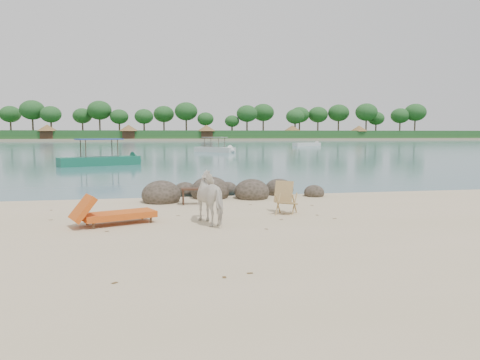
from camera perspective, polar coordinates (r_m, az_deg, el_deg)
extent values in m
plane|color=#36636D|center=(100.46, -9.94, 4.34)|extent=(400.00, 400.00, 0.00)
cube|color=tan|center=(180.44, -10.35, 4.91)|extent=(420.00, 90.00, 1.40)
cube|color=#1E4C1E|center=(145.43, -10.24, 5.49)|extent=(420.00, 18.00, 2.40)
ellipsoid|color=#2D281E|center=(15.51, -9.58, -1.93)|extent=(1.28, 1.41, 0.96)
ellipsoid|color=#2D281E|center=(16.33, -3.66, -1.44)|extent=(1.34, 1.48, 1.01)
ellipsoid|color=#2D281E|center=(16.17, 1.45, -1.58)|extent=(1.21, 1.33, 0.90)
ellipsoid|color=#2D281E|center=(17.24, 4.79, -1.24)|extent=(1.05, 1.15, 0.78)
ellipsoid|color=#2D281E|center=(16.91, 9.02, -1.62)|extent=(0.72, 0.79, 0.54)
ellipsoid|color=#2D281E|center=(17.25, -6.71, -1.38)|extent=(0.83, 0.91, 0.62)
ellipsoid|color=#2D281E|center=(17.63, -1.56, -1.23)|extent=(0.76, 0.83, 0.57)
imported|color=silver|center=(11.64, -3.22, -2.27)|extent=(1.13, 1.68, 1.30)
plane|color=brown|center=(14.72, 8.76, -3.18)|extent=(0.14, 0.14, 0.00)
plane|color=brown|center=(11.02, 3.24, -6.13)|extent=(0.14, 0.14, 0.00)
plane|color=brown|center=(7.42, -15.03, -12.22)|extent=(0.14, 0.14, 0.00)
plane|color=brown|center=(12.23, 5.06, -4.96)|extent=(0.13, 0.13, 0.00)
plane|color=brown|center=(12.57, 11.46, -4.76)|extent=(0.11, 0.11, 0.00)
plane|color=brown|center=(11.17, -15.91, -6.18)|extent=(0.14, 0.14, 0.00)
plane|color=brown|center=(14.18, -17.97, -3.74)|extent=(0.14, 0.14, 0.00)
plane|color=brown|center=(7.45, -1.92, -11.97)|extent=(0.11, 0.11, 0.00)
plane|color=brown|center=(13.00, 9.38, -4.37)|extent=(0.11, 0.11, 0.00)
plane|color=brown|center=(14.71, -22.02, -3.54)|extent=(0.13, 0.13, 0.00)
plane|color=brown|center=(13.09, -22.07, -4.66)|extent=(0.11, 0.11, 0.00)
plane|color=brown|center=(14.70, 1.28, -3.13)|extent=(0.10, 0.10, 0.00)
plane|color=brown|center=(7.65, 1.21, -11.49)|extent=(0.10, 0.10, 0.00)
plane|color=brown|center=(13.06, 5.33, -4.28)|extent=(0.14, 0.14, 0.00)
plane|color=brown|center=(12.86, -7.56, -4.46)|extent=(0.10, 0.10, 0.00)
plane|color=brown|center=(13.53, -18.73, -4.21)|extent=(0.12, 0.12, 0.00)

